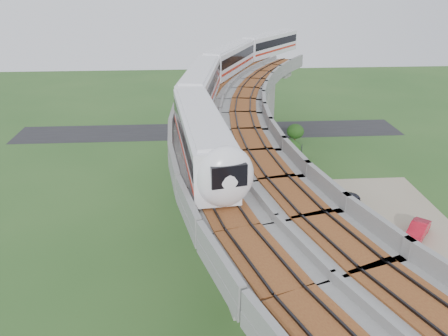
{
  "coord_description": "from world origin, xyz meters",
  "views": [
    {
      "loc": [
        -2.18,
        -35.63,
        22.58
      ],
      "look_at": [
        0.11,
        -1.58,
        7.5
      ],
      "focal_mm": 35.0,
      "sensor_mm": 36.0,
      "label": 1
    }
  ],
  "objects": [
    {
      "name": "tree_2",
      "position": [
        7.66,
        10.92,
        1.95
      ],
      "size": [
        2.73,
        2.73,
        3.12
      ],
      "color": "#382314",
      "rests_on": "ground"
    },
    {
      "name": "ground",
      "position": [
        0.0,
        0.0,
        0.0
      ],
      "size": [
        160.0,
        160.0,
        0.0
      ],
      "primitive_type": "plane",
      "color": "#2B5321",
      "rests_on": "ground"
    },
    {
      "name": "fence",
      "position": [
        9.75,
        0.0,
        0.75
      ],
      "size": [
        3.87,
        38.73,
        1.5
      ],
      "color": "#2D382D",
      "rests_on": "ground"
    },
    {
      "name": "tree_3",
      "position": [
        5.77,
        2.04,
        1.64
      ],
      "size": [
        1.95,
        1.95,
        2.47
      ],
      "color": "#382314",
      "rests_on": "ground"
    },
    {
      "name": "car_red",
      "position": [
        18.31,
        -1.89,
        0.72
      ],
      "size": [
        3.81,
        4.09,
        1.37
      ],
      "primitive_type": "imported",
      "rotation": [
        0.0,
        0.0,
        -0.71
      ],
      "color": "red",
      "rests_on": "dirt_lot"
    },
    {
      "name": "tree_0",
      "position": [
        12.24,
        23.79,
        1.8
      ],
      "size": [
        2.52,
        2.52,
        2.88
      ],
      "color": "#382314",
      "rests_on": "ground"
    },
    {
      "name": "dirt_lot",
      "position": [
        14.0,
        -2.0,
        0.02
      ],
      "size": [
        18.0,
        26.0,
        0.04
      ],
      "primitive_type": "cube",
      "color": "gray",
      "rests_on": "ground"
    },
    {
      "name": "tree_1",
      "position": [
        9.96,
        16.65,
        1.92
      ],
      "size": [
        2.86,
        2.86,
        3.14
      ],
      "color": "#382314",
      "rests_on": "ground"
    },
    {
      "name": "car_dark",
      "position": [
        13.47,
        5.22,
        0.63
      ],
      "size": [
        4.39,
        2.85,
        1.18
      ],
      "primitive_type": "imported",
      "rotation": [
        0.0,
        0.0,
        1.89
      ],
      "color": "black",
      "rests_on": "dirt_lot"
    },
    {
      "name": "metro_train",
      "position": [
        2.28,
        15.08,
        12.31
      ],
      "size": [
        19.87,
        59.28,
        3.64
      ],
      "color": "white",
      "rests_on": "ground"
    },
    {
      "name": "tree_4",
      "position": [
        6.78,
        -2.7,
        2.25
      ],
      "size": [
        2.41,
        2.41,
        3.28
      ],
      "color": "#382314",
      "rests_on": "ground"
    },
    {
      "name": "tree_5",
      "position": [
        7.4,
        -10.35,
        2.21
      ],
      "size": [
        2.58,
        2.58,
        3.31
      ],
      "color": "#382314",
      "rests_on": "ground"
    },
    {
      "name": "asphalt_road",
      "position": [
        0.0,
        30.0,
        0.01
      ],
      "size": [
        60.0,
        8.0,
        0.03
      ],
      "primitive_type": "cube",
      "color": "#232326",
      "rests_on": "ground"
    },
    {
      "name": "car_white",
      "position": [
        12.26,
        -11.33,
        0.72
      ],
      "size": [
        2.93,
        4.33,
        1.37
      ],
      "primitive_type": "imported",
      "rotation": [
        0.0,
        0.0,
        0.36
      ],
      "color": "white",
      "rests_on": "dirt_lot"
    },
    {
      "name": "viaduct",
      "position": [
        3.84,
        0.0,
        9.05
      ],
      "size": [
        19.58,
        73.98,
        11.4
      ],
      "color": "#99968E",
      "rests_on": "ground"
    }
  ]
}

